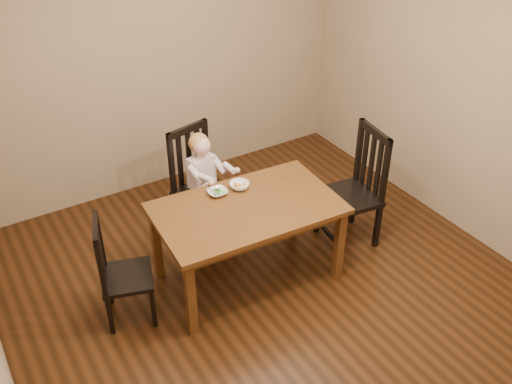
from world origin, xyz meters
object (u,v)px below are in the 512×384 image
chair_right (355,190)px  bowl_peas (217,192)px  toddler (203,175)px  dining_table (247,215)px  bowl_veg (240,186)px  chair_left (120,273)px  chair_child (200,185)px

chair_right → bowl_peas: bearing=84.0°
chair_right → toddler: chair_right is taller
dining_table → bowl_veg: 0.29m
toddler → bowl_peas: (-0.10, -0.45, 0.11)m
bowl_peas → chair_left: bearing=-170.0°
toddler → bowl_veg: toddler is taller
chair_left → bowl_veg: size_ratio=5.51×
chair_right → bowl_veg: bearing=82.0°
dining_table → bowl_peas: bowl_peas is taller
bowl_peas → bowl_veg: size_ratio=0.95×
bowl_peas → dining_table: bearing=-66.5°
dining_table → chair_left: (-1.03, 0.11, -0.20)m
chair_child → toddler: chair_child is taller
chair_right → bowl_veg: chair_right is taller
dining_table → bowl_peas: (-0.12, 0.27, 0.10)m
chair_child → chair_right: size_ratio=0.96×
chair_left → chair_right: size_ratio=0.82×
dining_table → bowl_peas: size_ratio=9.59×
chair_child → bowl_veg: 0.58m
toddler → bowl_peas: size_ratio=3.40×
chair_child → toddler: (0.01, -0.05, 0.13)m
toddler → chair_child: bearing=-90.0°
chair_left → bowl_veg: (1.12, 0.15, 0.31)m
chair_child → chair_left: chair_child is taller
dining_table → bowl_veg: size_ratio=9.11×
bowl_peas → bowl_veg: 0.20m
dining_table → bowl_veg: bowl_veg is taller
chair_child → bowl_peas: 0.57m
bowl_peas → chair_child: bearing=80.4°
chair_child → bowl_peas: bearing=67.6°
chair_child → bowl_veg: chair_child is taller
toddler → bowl_peas: 0.48m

